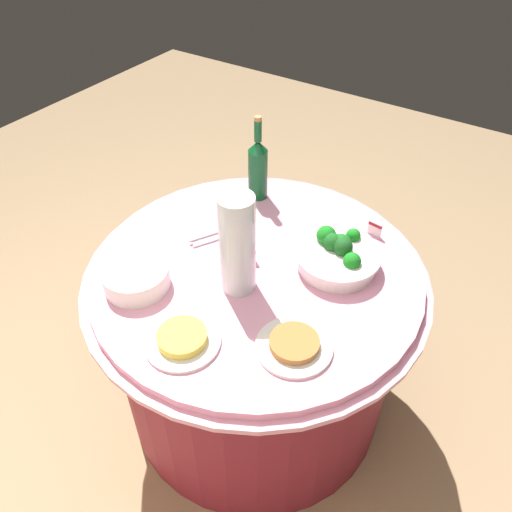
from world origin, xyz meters
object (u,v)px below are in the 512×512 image
(decorative_fruit_vase, at_px, (238,247))
(broccoli_bowl, at_px, (338,256))
(plate_stack, at_px, (136,277))
(serving_tongs, at_px, (210,238))
(food_plate_fried_egg, at_px, (183,340))
(wine_bottle, at_px, (258,168))
(food_plate_peanuts, at_px, (294,345))
(label_placard_front, at_px, (248,254))
(label_placard_mid, at_px, (375,228))

(decorative_fruit_vase, bearing_deg, broccoli_bowl, -129.95)
(broccoli_bowl, height_order, decorative_fruit_vase, decorative_fruit_vase)
(plate_stack, xyz_separation_m, decorative_fruit_vase, (-0.27, -0.18, 0.13))
(broccoli_bowl, height_order, serving_tongs, broccoli_bowl)
(decorative_fruit_vase, height_order, food_plate_fried_egg, decorative_fruit_vase)
(wine_bottle, distance_m, food_plate_peanuts, 0.77)
(label_placard_front, bearing_deg, food_plate_fried_egg, 96.06)
(food_plate_peanuts, relative_size, label_placard_front, 4.00)
(serving_tongs, relative_size, label_placard_front, 2.92)
(decorative_fruit_vase, xyz_separation_m, food_plate_fried_egg, (-0.00, 0.28, -0.15))
(broccoli_bowl, distance_m, food_plate_peanuts, 0.38)
(wine_bottle, bearing_deg, serving_tongs, 90.98)
(serving_tongs, xyz_separation_m, food_plate_peanuts, (-0.49, 0.26, 0.01))
(label_placard_front, xyz_separation_m, label_placard_mid, (-0.29, -0.36, 0.00))
(food_plate_peanuts, xyz_separation_m, food_plate_fried_egg, (0.27, 0.16, 0.00))
(wine_bottle, relative_size, decorative_fruit_vase, 0.99)
(serving_tongs, height_order, label_placard_mid, label_placard_mid)
(wine_bottle, height_order, food_plate_fried_egg, wine_bottle)
(wine_bottle, xyz_separation_m, label_placard_front, (-0.18, 0.34, -0.10))
(plate_stack, height_order, decorative_fruit_vase, decorative_fruit_vase)
(food_plate_peanuts, bearing_deg, food_plate_fried_egg, 30.26)
(plate_stack, xyz_separation_m, food_plate_peanuts, (-0.54, -0.06, -0.02))
(decorative_fruit_vase, xyz_separation_m, serving_tongs, (0.22, -0.14, -0.16))
(food_plate_peanuts, distance_m, food_plate_fried_egg, 0.31)
(wine_bottle, distance_m, label_placard_front, 0.40)
(decorative_fruit_vase, distance_m, food_plate_fried_egg, 0.32)
(food_plate_peanuts, xyz_separation_m, label_placard_front, (0.31, -0.23, 0.02))
(wine_bottle, bearing_deg, label_placard_mid, -177.22)
(serving_tongs, relative_size, food_plate_peanuts, 0.73)
(plate_stack, relative_size, food_plate_peanuts, 0.95)
(wine_bottle, distance_m, label_placard_mid, 0.49)
(serving_tongs, xyz_separation_m, label_placard_mid, (-0.47, -0.34, 0.03))
(food_plate_peanuts, bearing_deg, serving_tongs, -27.74)
(plate_stack, bearing_deg, food_plate_peanuts, -174.19)
(plate_stack, height_order, label_placard_mid, plate_stack)
(plate_stack, bearing_deg, broccoli_bowl, -138.33)
(broccoli_bowl, distance_m, decorative_fruit_vase, 0.36)
(broccoli_bowl, height_order, wine_bottle, wine_bottle)
(label_placard_front, distance_m, label_placard_mid, 0.47)
(serving_tongs, height_order, food_plate_peanuts, food_plate_peanuts)
(broccoli_bowl, bearing_deg, food_plate_peanuts, 98.45)
(wine_bottle, bearing_deg, plate_stack, 85.73)
(broccoli_bowl, bearing_deg, plate_stack, 41.67)
(decorative_fruit_vase, distance_m, serving_tongs, 0.30)
(plate_stack, xyz_separation_m, serving_tongs, (-0.05, -0.31, -0.03))
(plate_stack, relative_size, label_placard_front, 3.82)
(serving_tongs, bearing_deg, food_plate_fried_egg, 117.96)
(serving_tongs, bearing_deg, decorative_fruit_vase, 148.11)
(label_placard_mid, bearing_deg, food_plate_fried_egg, 71.51)
(decorative_fruit_vase, xyz_separation_m, label_placard_mid, (-0.25, -0.48, -0.13))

